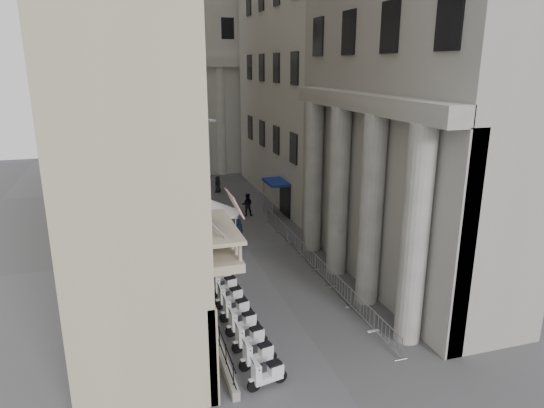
{
  "coord_description": "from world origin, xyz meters",
  "views": [
    {
      "loc": [
        -7.55,
        -11.24,
        12.31
      ],
      "look_at": [
        0.32,
        14.56,
        4.5
      ],
      "focal_mm": 32.0,
      "sensor_mm": 36.0,
      "label": 1
    }
  ],
  "objects_px": {
    "street_lamp": "(189,161)",
    "pedestrian_a": "(239,232)",
    "security_tent": "(212,207)",
    "info_kiosk": "(196,242)",
    "scooter_0": "(268,387)",
    "pedestrian_b": "(247,205)"
  },
  "relations": [
    {
      "from": "security_tent",
      "to": "pedestrian_a",
      "type": "distance_m",
      "value": 2.58
    },
    {
      "from": "security_tent",
      "to": "street_lamp",
      "type": "height_order",
      "value": "street_lamp"
    },
    {
      "from": "scooter_0",
      "to": "pedestrian_b",
      "type": "distance_m",
      "value": 22.73
    },
    {
      "from": "scooter_0",
      "to": "info_kiosk",
      "type": "xyz_separation_m",
      "value": [
        -0.65,
        14.71,
        0.92
      ]
    },
    {
      "from": "scooter_0",
      "to": "pedestrian_b",
      "type": "xyz_separation_m",
      "value": [
        4.76,
        22.2,
        0.96
      ]
    },
    {
      "from": "info_kiosk",
      "to": "pedestrian_a",
      "type": "distance_m",
      "value": 3.38
    },
    {
      "from": "street_lamp",
      "to": "pedestrian_a",
      "type": "xyz_separation_m",
      "value": [
        2.39,
        -6.81,
        -3.9
      ]
    },
    {
      "from": "pedestrian_b",
      "to": "security_tent",
      "type": "bearing_deg",
      "value": 72.9
    },
    {
      "from": "security_tent",
      "to": "street_lamp",
      "type": "xyz_separation_m",
      "value": [
        -0.63,
        6.2,
        2.12
      ]
    },
    {
      "from": "scooter_0",
      "to": "pedestrian_a",
      "type": "relative_size",
      "value": 0.81
    },
    {
      "from": "pedestrian_b",
      "to": "street_lamp",
      "type": "bearing_deg",
      "value": 11.98
    },
    {
      "from": "scooter_0",
      "to": "security_tent",
      "type": "bearing_deg",
      "value": -14.29
    },
    {
      "from": "security_tent",
      "to": "street_lamp",
      "type": "bearing_deg",
      "value": 95.84
    },
    {
      "from": "street_lamp",
      "to": "pedestrian_a",
      "type": "relative_size",
      "value": 4.4
    },
    {
      "from": "pedestrian_a",
      "to": "pedestrian_b",
      "type": "xyz_separation_m",
      "value": [
        2.22,
        6.35,
        0.04
      ]
    },
    {
      "from": "scooter_0",
      "to": "security_tent",
      "type": "relative_size",
      "value": 0.38
    },
    {
      "from": "security_tent",
      "to": "info_kiosk",
      "type": "distance_m",
      "value": 2.88
    },
    {
      "from": "scooter_0",
      "to": "pedestrian_b",
      "type": "bearing_deg",
      "value": -23.66
    },
    {
      "from": "scooter_0",
      "to": "info_kiosk",
      "type": "height_order",
      "value": "info_kiosk"
    },
    {
      "from": "security_tent",
      "to": "info_kiosk",
      "type": "relative_size",
      "value": 2.18
    },
    {
      "from": "street_lamp",
      "to": "pedestrian_a",
      "type": "bearing_deg",
      "value": -69.92
    },
    {
      "from": "scooter_0",
      "to": "security_tent",
      "type": "height_order",
      "value": "security_tent"
    }
  ]
}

